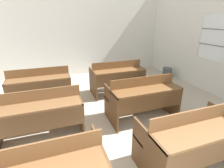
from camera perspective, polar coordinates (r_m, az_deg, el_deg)
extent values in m
cube|color=silver|center=(6.02, -16.77, 16.66)|extent=(7.12, 0.06, 3.04)
cube|color=silver|center=(5.16, 31.15, 1.46)|extent=(0.06, 5.89, 0.85)
cube|color=silver|center=(6.27, 19.74, 15.50)|extent=(0.06, 2.20, 1.13)
cube|color=white|center=(5.12, 31.15, 12.84)|extent=(0.02, 1.01, 1.13)
cube|color=#4C4C51|center=(5.13, 30.62, 10.75)|extent=(0.02, 1.01, 0.02)
cube|color=#4C4C51|center=(5.10, 31.43, 14.97)|extent=(0.02, 1.01, 0.02)
cube|color=brown|center=(2.12, -3.58, -25.78)|extent=(0.03, 0.72, 0.67)
cube|color=brown|center=(1.80, -24.82, -19.63)|extent=(1.30, 0.02, 0.18)
cube|color=brown|center=(2.21, -22.89, -23.01)|extent=(1.30, 0.28, 0.03)
cube|color=brown|center=(2.28, 11.27, -22.09)|extent=(0.03, 0.72, 0.67)
cube|color=brown|center=(2.33, 28.21, -13.44)|extent=(1.30, 0.36, 0.03)
cube|color=brown|center=(2.34, 30.60, -18.77)|extent=(1.24, 0.02, 0.30)
cube|color=brown|center=(2.37, 25.70, -9.38)|extent=(1.30, 0.02, 0.18)
cube|color=brown|center=(2.69, 20.93, -13.87)|extent=(1.30, 0.28, 0.03)
cube|color=brown|center=(2.84, 20.24, -18.14)|extent=(1.24, 0.04, 0.04)
cube|color=brown|center=(3.12, -10.40, -9.03)|extent=(0.03, 0.72, 0.67)
cube|color=brown|center=(2.80, -23.10, -6.73)|extent=(1.30, 0.36, 0.03)
cube|color=brown|center=(2.73, -22.72, -11.41)|extent=(1.24, 0.02, 0.30)
cube|color=brown|center=(2.91, -23.28, -3.41)|extent=(1.30, 0.02, 0.18)
cube|color=brown|center=(3.27, -22.24, -7.59)|extent=(1.30, 0.28, 0.03)
cube|color=brown|center=(3.39, -21.65, -11.40)|extent=(1.24, 0.04, 0.04)
cube|color=#52351C|center=(3.24, -0.38, -7.48)|extent=(0.03, 0.72, 0.67)
cube|color=#52351C|center=(3.81, 17.95, -4.04)|extent=(0.03, 0.72, 0.67)
cube|color=brown|center=(3.20, 11.47, -1.90)|extent=(1.30, 0.36, 0.03)
cube|color=#52351C|center=(3.14, 12.82, -5.81)|extent=(1.24, 0.02, 0.30)
cube|color=brown|center=(3.30, 10.12, 0.84)|extent=(1.30, 0.02, 0.18)
cube|color=brown|center=(3.62, 7.94, -3.33)|extent=(1.30, 0.28, 0.03)
cube|color=#52351C|center=(3.73, 7.74, -6.91)|extent=(1.24, 0.04, 0.04)
cube|color=brown|center=(4.38, -30.42, -2.72)|extent=(0.03, 0.72, 0.67)
cube|color=brown|center=(4.30, -13.77, -0.73)|extent=(0.03, 0.72, 0.67)
cube|color=brown|center=(4.01, -22.83, 1.53)|extent=(1.30, 0.36, 0.03)
cube|color=brown|center=(3.91, -22.56, -1.53)|extent=(1.24, 0.02, 0.30)
cube|color=brown|center=(4.14, -22.97, 3.63)|extent=(1.30, 0.02, 0.18)
cube|color=brown|center=(4.48, -22.24, 0.04)|extent=(1.30, 0.28, 0.03)
cube|color=brown|center=(4.57, -21.80, -2.95)|extent=(1.24, 0.04, 0.04)
cube|color=#53371E|center=(4.39, -6.22, 0.23)|extent=(0.03, 0.72, 0.67)
cube|color=#53371E|center=(4.82, 8.54, 2.03)|extent=(0.03, 0.72, 0.67)
cube|color=brown|center=(4.31, 2.44, 4.43)|extent=(1.30, 0.36, 0.03)
cube|color=#53371E|center=(4.21, 3.27, 1.65)|extent=(1.24, 0.02, 0.30)
cube|color=brown|center=(4.43, 1.63, 6.32)|extent=(1.30, 0.02, 0.18)
cube|color=brown|center=(4.74, 0.55, 2.77)|extent=(1.30, 0.28, 0.03)
cube|color=#53371E|center=(4.83, 0.54, -0.12)|extent=(1.24, 0.04, 0.04)
cylinder|color=#474C51|center=(6.08, 17.55, 3.53)|extent=(0.30, 0.30, 0.33)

